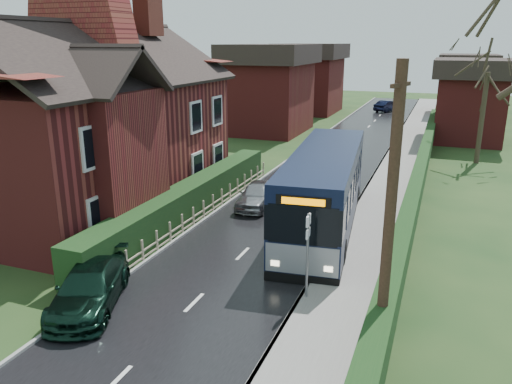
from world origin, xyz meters
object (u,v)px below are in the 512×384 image
at_px(bus, 324,191).
at_px(car_green, 90,287).
at_px(brick_house, 92,118).
at_px(car_silver, 257,195).
at_px(bus_stop_sign, 308,244).
at_px(telegraph_pole, 389,227).

bearing_deg(bus, car_green, -125.32).
height_order(bus, car_green, bus).
bearing_deg(brick_house, car_silver, 21.30).
distance_m(brick_house, bus, 11.31).
xyz_separation_m(brick_house, bus_stop_sign, (11.95, -5.36, -2.47)).
bearing_deg(brick_house, bus_stop_sign, -24.16).
bearing_deg(bus_stop_sign, car_green, -159.15).
bearing_deg(car_green, telegraph_pole, -22.13).
distance_m(brick_house, bus_stop_sign, 13.33).
height_order(bus, car_silver, bus).
bearing_deg(car_green, brick_house, 104.13).
relative_size(bus, car_green, 2.66).
relative_size(car_green, bus_stop_sign, 1.49).
relative_size(car_silver, bus_stop_sign, 1.27).
xyz_separation_m(brick_house, bus, (10.94, 1.09, -2.68)).
relative_size(brick_house, car_green, 3.38).
bearing_deg(car_silver, car_green, -100.77).
height_order(bus, bus_stop_sign, bus).
bearing_deg(telegraph_pole, car_silver, 139.48).
xyz_separation_m(bus, telegraph_pole, (3.60, -9.16, 2.10)).
relative_size(bus, car_silver, 3.13).
bearing_deg(car_silver, bus, -28.47).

